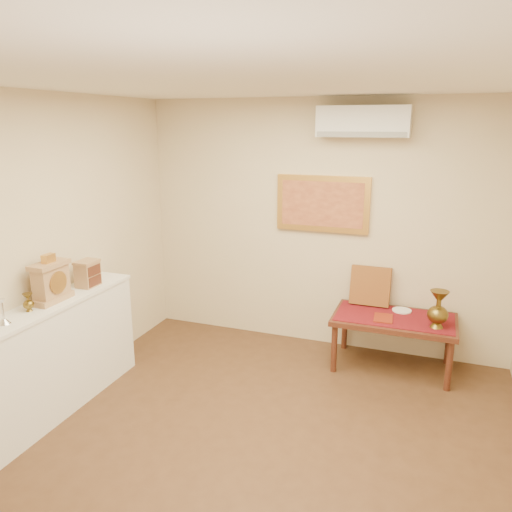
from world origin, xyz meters
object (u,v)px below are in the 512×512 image
at_px(display_ledge, 47,361).
at_px(low_table, 394,323).
at_px(brass_urn_tall, 439,305).
at_px(wooden_chest, 88,273).
at_px(mantel_clock, 51,281).

relative_size(display_ledge, low_table, 1.68).
relative_size(brass_urn_tall, wooden_chest, 1.81).
relative_size(brass_urn_tall, display_ledge, 0.22).
bearing_deg(display_ledge, wooden_chest, 87.33).
xyz_separation_m(display_ledge, mantel_clock, (0.01, 0.15, 0.66)).
relative_size(wooden_chest, low_table, 0.20).
bearing_deg(mantel_clock, brass_urn_tall, 27.47).
bearing_deg(wooden_chest, low_table, 26.12).
relative_size(mantel_clock, low_table, 0.34).
bearing_deg(brass_urn_tall, wooden_chest, -159.18).
relative_size(mantel_clock, wooden_chest, 1.68).
xyz_separation_m(brass_urn_tall, display_ledge, (-3.07, -1.74, -0.29)).
bearing_deg(mantel_clock, wooden_chest, 87.23).
bearing_deg(low_table, brass_urn_tall, -19.25).
height_order(wooden_chest, low_table, wooden_chest).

